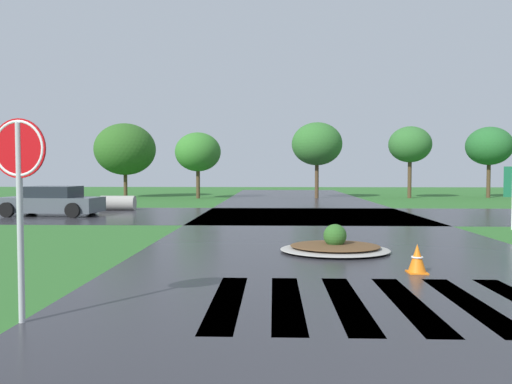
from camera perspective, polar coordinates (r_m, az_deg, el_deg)
name	(u,v)px	position (r m, az deg, el deg)	size (l,w,h in m)	color
asphalt_roadway	(333,247)	(12.97, 8.93, -6.29)	(9.63, 80.00, 0.01)	#2B2B30
asphalt_cross_road	(308,215)	(22.16, 6.04, -2.69)	(90.00, 8.67, 0.01)	#2B2B30
crosswalk_stripes	(377,302)	(7.74, 13.84, -12.25)	(4.95, 3.25, 0.01)	white
stop_sign	(19,171)	(6.97, -25.67, 2.17)	(0.75, 0.16, 2.62)	#B2B5BA
median_island	(335,247)	(12.18, 9.10, -6.24)	(2.65, 2.30, 0.68)	#9E9B93
car_white_sedan	(52,202)	(23.66, -22.53, -1.05)	(4.46, 2.31, 1.31)	#4C545B
drainage_pipe_stack	(118,203)	(25.93, -15.66, -1.23)	(1.74, 0.75, 0.74)	#9E9B93
traffic_cone	(417,259)	(10.03, 18.10, -7.39)	(0.36, 0.36, 0.56)	orange
background_treeline	(348,145)	(37.34, 10.60, 5.35)	(39.54, 5.34, 6.36)	#4C3823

